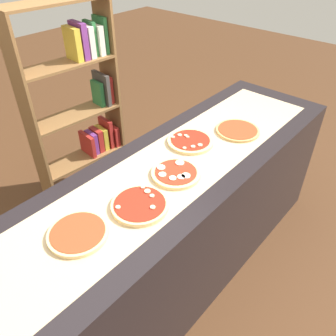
# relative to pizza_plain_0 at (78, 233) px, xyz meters

# --- Properties ---
(ground_plane) EXTENTS (12.00, 12.00, 0.00)m
(ground_plane) POSITION_rel_pizza_plain_0_xyz_m (0.59, 0.01, -0.92)
(ground_plane) COLOR #4C2D19
(counter) EXTENTS (2.65, 0.72, 0.91)m
(counter) POSITION_rel_pizza_plain_0_xyz_m (0.59, 0.01, -0.47)
(counter) COLOR black
(counter) RESTS_ON ground_plane
(parchment_paper) EXTENTS (2.37, 0.50, 0.00)m
(parchment_paper) POSITION_rel_pizza_plain_0_xyz_m (0.59, 0.01, -0.01)
(parchment_paper) COLOR tan
(parchment_paper) RESTS_ON counter
(pizza_plain_0) EXTENTS (0.26, 0.26, 0.02)m
(pizza_plain_0) POSITION_rel_pizza_plain_0_xyz_m (0.00, 0.00, 0.00)
(pizza_plain_0) COLOR #E5C17F
(pizza_plain_0) RESTS_ON parchment_paper
(pizza_mushroom_1) EXTENTS (0.27, 0.27, 0.03)m
(pizza_mushroom_1) POSITION_rel_pizza_plain_0_xyz_m (0.30, -0.08, 0.00)
(pizza_mushroom_1) COLOR #E5C17F
(pizza_mushroom_1) RESTS_ON parchment_paper
(pizza_mozzarella_2) EXTENTS (0.26, 0.26, 0.03)m
(pizza_mozzarella_2) POSITION_rel_pizza_plain_0_xyz_m (0.59, -0.05, 0.00)
(pizza_mozzarella_2) COLOR #E5C17F
(pizza_mozzarella_2) RESTS_ON parchment_paper
(pizza_mushroom_3) EXTENTS (0.28, 0.28, 0.03)m
(pizza_mushroom_3) POSITION_rel_pizza_plain_0_xyz_m (0.89, 0.09, -0.00)
(pizza_mushroom_3) COLOR #E5C17F
(pizza_mushroom_3) RESTS_ON parchment_paper
(pizza_plain_4) EXTENTS (0.27, 0.27, 0.02)m
(pizza_plain_4) POSITION_rel_pizza_plain_0_xyz_m (1.19, -0.05, -0.00)
(pizza_plain_4) COLOR tan
(pizza_plain_4) RESTS_ON parchment_paper
(bookshelf) EXTENTS (0.73, 0.28, 1.59)m
(bookshelf) POSITION_rel_pizza_plain_0_xyz_m (0.86, 1.09, -0.16)
(bookshelf) COLOR brown
(bookshelf) RESTS_ON ground_plane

